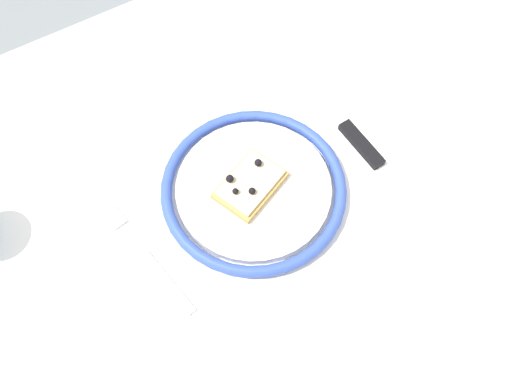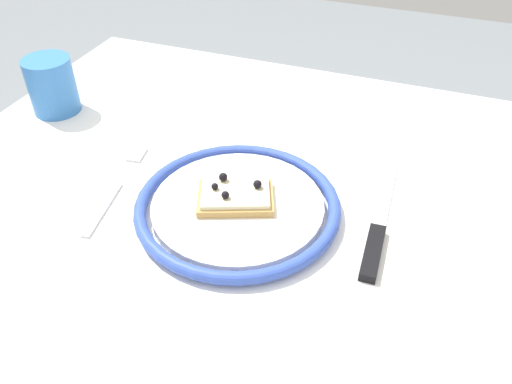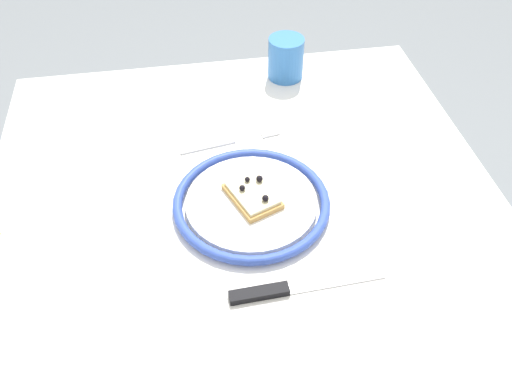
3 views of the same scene
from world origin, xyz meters
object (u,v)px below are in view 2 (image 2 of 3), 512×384
(knife, at_px, (376,235))
(dining_table, at_px, (277,273))
(pizza_slice_near, at_px, (235,196))
(cup, at_px, (52,85))
(plate, at_px, (238,206))
(fork, at_px, (117,187))

(knife, bearing_deg, dining_table, -169.21)
(pizza_slice_near, relative_size, cup, 1.25)
(knife, bearing_deg, pizza_slice_near, -176.19)
(dining_table, xyz_separation_m, plate, (-0.06, 0.01, 0.10))
(cup, bearing_deg, knife, -12.34)
(dining_table, distance_m, pizza_slice_near, 0.13)
(dining_table, height_order, knife, knife)
(plate, relative_size, fork, 1.34)
(plate, distance_m, fork, 0.18)
(plate, height_order, cup, cup)
(knife, distance_m, fork, 0.36)
(dining_table, height_order, pizza_slice_near, pizza_slice_near)
(dining_table, bearing_deg, plate, 172.58)
(cup, bearing_deg, plate, -19.75)
(fork, height_order, cup, cup)
(pizza_slice_near, relative_size, fork, 0.58)
(dining_table, bearing_deg, pizza_slice_near, 170.54)
(pizza_slice_near, bearing_deg, cup, 160.44)
(knife, relative_size, cup, 2.58)
(pizza_slice_near, xyz_separation_m, cup, (-0.38, 0.14, 0.02))
(plate, bearing_deg, dining_table, -7.42)
(plate, height_order, knife, plate)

